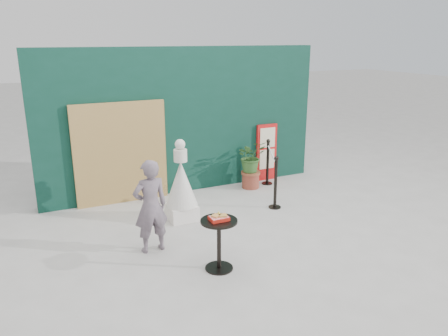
% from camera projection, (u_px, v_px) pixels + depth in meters
% --- Properties ---
extents(ground, '(60.00, 60.00, 0.00)m').
position_uv_depth(ground, '(257.00, 249.00, 6.80)').
color(ground, '#ADAAA5').
rests_on(ground, ground).
extents(back_wall, '(6.00, 0.30, 3.00)m').
position_uv_depth(back_wall, '(184.00, 121.00, 9.09)').
color(back_wall, '#0A3124').
rests_on(back_wall, ground).
extents(bamboo_fence, '(1.80, 0.08, 2.00)m').
position_uv_depth(bamboo_fence, '(121.00, 154.00, 8.48)').
color(bamboo_fence, tan).
rests_on(bamboo_fence, ground).
extents(woman, '(0.55, 0.39, 1.46)m').
position_uv_depth(woman, '(151.00, 206.00, 6.56)').
color(woman, slate).
rests_on(woman, ground).
extents(menu_board, '(0.50, 0.07, 1.30)m').
position_uv_depth(menu_board, '(266.00, 152.00, 9.95)').
color(menu_board, red).
rests_on(menu_board, ground).
extents(statue, '(0.58, 0.58, 1.49)m').
position_uv_depth(statue, '(181.00, 187.00, 7.77)').
color(statue, white).
rests_on(statue, ground).
extents(cafe_table, '(0.52, 0.52, 0.75)m').
position_uv_depth(cafe_table, '(219.00, 237.00, 6.09)').
color(cafe_table, black).
rests_on(cafe_table, ground).
extents(food_basket, '(0.26, 0.19, 0.11)m').
position_uv_depth(food_basket, '(219.00, 218.00, 6.01)').
color(food_basket, red).
rests_on(food_basket, cafe_table).
extents(planter, '(0.62, 0.54, 1.05)m').
position_uv_depth(planter, '(251.00, 161.00, 9.42)').
color(planter, brown).
rests_on(planter, ground).
extents(stanchion_barrier, '(0.84, 1.54, 1.03)m').
position_uv_depth(stanchion_barrier, '(271.00, 172.00, 9.01)').
color(stanchion_barrier, black).
rests_on(stanchion_barrier, ground).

